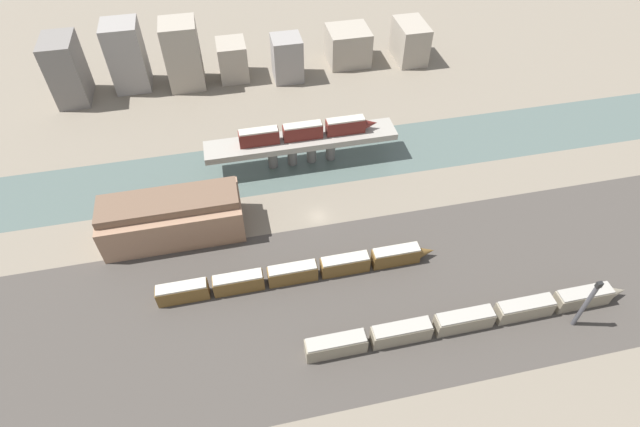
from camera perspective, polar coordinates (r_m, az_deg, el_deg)
name	(u,v)px	position (r m, az deg, el deg)	size (l,w,h in m)	color
ground_plane	(318,216)	(115.01, -0.21, -0.34)	(400.00, 400.00, 0.00)	#756B5B
railbed_yard	(343,302)	(100.42, 2.68, -10.10)	(280.00, 42.00, 0.01)	#423D38
river_water	(302,162)	(129.26, -2.06, 5.93)	(320.00, 19.93, 0.01)	#4C5B56
bridge	(301,143)	(125.39, -2.13, 8.07)	(47.73, 7.42, 7.69)	gray
train_on_bridge	(307,131)	(123.46, -1.50, 9.44)	(34.55, 2.72, 4.01)	#5B1E19
train_yard_near	(470,319)	(99.92, 16.80, -11.50)	(64.59, 2.97, 4.10)	gray
train_yard_mid	(298,273)	(102.11, -2.57, -6.76)	(57.47, 2.73, 4.13)	brown
warehouse_building	(172,217)	(112.77, -16.52, -0.37)	(29.90, 12.14, 10.40)	#937056
signal_tower	(586,304)	(104.01, 28.11, -9.12)	(1.00, 0.80, 13.23)	#4C4C51
city_block_far_left	(67,70)	(164.64, -26.97, 14.41)	(8.76, 12.94, 18.64)	slate
city_block_left	(127,56)	(163.67, -21.21, 16.44)	(10.08, 10.49, 19.95)	gray
city_block_center	(183,55)	(159.57, -15.41, 17.11)	(10.22, 10.67, 19.80)	gray
city_block_right	(233,60)	(162.30, -9.96, 16.88)	(8.59, 10.15, 11.52)	gray
city_block_far_right	(287,58)	(159.48, -3.78, 17.29)	(8.82, 8.89, 13.33)	gray
city_block_tall	(348,46)	(168.90, 3.22, 18.61)	(12.90, 12.24, 11.01)	gray
city_block_low	(410,41)	(172.54, 10.24, 18.80)	(8.91, 13.88, 12.06)	gray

